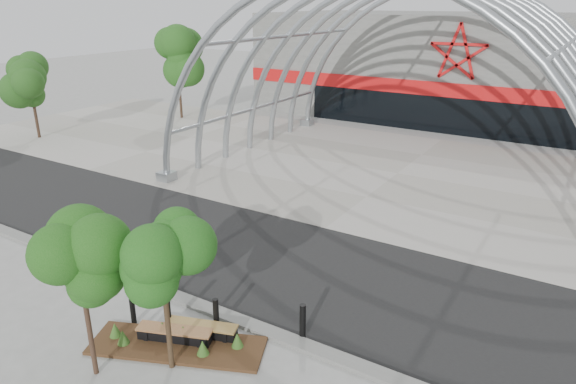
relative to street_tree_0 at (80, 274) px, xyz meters
name	(u,v)px	position (x,y,z in m)	size (l,w,h in m)	color
ground	(220,309)	(0.88, 3.95, -2.88)	(140.00, 140.00, 0.00)	gray
road	(281,263)	(0.88, 7.45, -2.87)	(140.00, 7.00, 0.02)	black
forecourt	(397,174)	(0.88, 19.45, -2.86)	(60.00, 17.00, 0.04)	#A29D91
kerb	(215,311)	(0.88, 3.70, -2.82)	(60.00, 0.50, 0.12)	slate
arena_building	(480,66)	(0.88, 37.40, 1.11)	(34.00, 15.24, 8.00)	#62625D
vault_canopy	(397,174)	(0.88, 19.45, -2.87)	(20.80, 15.80, 20.36)	#9AA0A5
planting_bed	(175,343)	(0.98, 1.87, -2.76)	(5.00, 3.20, 0.51)	#3A2717
street_tree_0	(80,274)	(0.00, 0.00, 0.00)	(1.76, 1.76, 4.01)	#342018
street_tree_1	(162,268)	(1.49, 1.20, 0.03)	(1.71, 1.71, 4.06)	#322413
bench_0	(175,336)	(0.85, 2.01, -2.66)	(2.16, 1.19, 0.45)	black
bench_1	(201,331)	(1.32, 2.57, -2.67)	(2.13, 1.10, 0.44)	black
bollard_0	(78,259)	(-4.81, 3.18, -2.39)	(0.16, 0.16, 0.98)	black
bollard_1	(168,313)	(0.28, 2.35, -2.32)	(0.18, 0.18, 1.12)	black
bollard_2	(133,309)	(-0.83, 2.04, -2.40)	(0.15, 0.15, 0.97)	black
bollard_3	(216,315)	(1.50, 3.04, -2.36)	(0.17, 0.17, 1.05)	black
bollard_4	(303,322)	(3.79, 4.01, -2.33)	(0.18, 0.18, 1.11)	black
bg_tree_0	(177,59)	(-19.12, 23.95, 1.76)	(3.00, 3.00, 6.45)	black
bg_tree_2	(30,82)	(-23.12, 13.95, 0.98)	(2.55, 2.55, 5.38)	black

